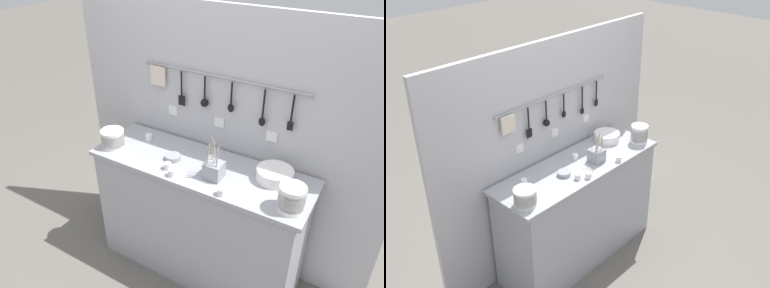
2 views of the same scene
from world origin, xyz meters
The scene contains 13 objects.
ground_plane centered at (0.00, 0.00, 0.00)m, with size 20.00×20.00×0.00m, color #666059.
counter centered at (0.00, 0.00, 0.46)m, with size 1.50×0.50×0.92m.
back_wall centered at (0.00, 0.28, 0.95)m, with size 2.30×0.09×1.89m.
bowl_stack_nested_right centered at (-0.64, -0.11, 0.99)m, with size 0.16×0.16×0.13m.
bowl_stack_short_front centered at (0.64, -0.12, 1.00)m, with size 0.15×0.15×0.16m.
plate_stack centered at (0.47, 0.10, 0.96)m, with size 0.23×0.23×0.07m.
steel_mixing_bowl centered at (-0.19, -0.03, 0.94)m, with size 0.11×0.11×0.03m.
cutlery_caddy centered at (0.14, -0.07, 0.98)m, with size 0.11×0.11×0.27m.
cup_back_right centered at (0.26, -0.20, 0.95)m, with size 0.05×0.05×0.05m.
cup_back_left centered at (-0.09, -0.19, 0.95)m, with size 0.05×0.05×0.05m.
cup_centre centered at (-0.48, 0.10, 0.95)m, with size 0.05×0.05×0.05m.
cup_front_right centered at (0.04, 0.07, 0.95)m, with size 0.05×0.05×0.05m.
cup_edge_near centered at (-0.16, -0.14, 0.95)m, with size 0.05×0.05×0.05m.
Camera 1 is at (1.00, -1.76, 2.29)m, focal length 35.00 mm.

